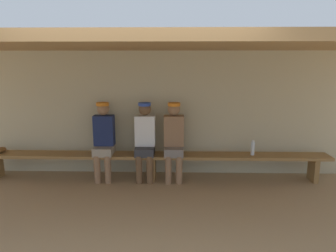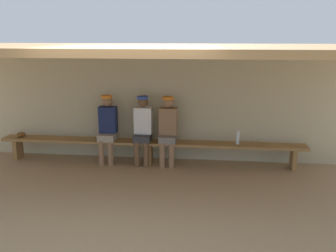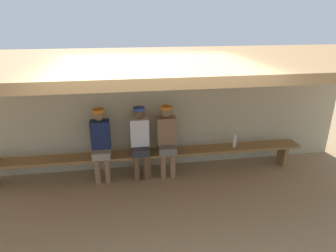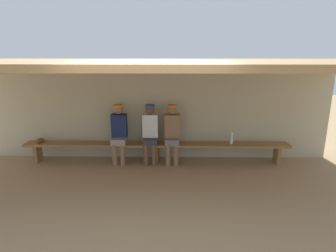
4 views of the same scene
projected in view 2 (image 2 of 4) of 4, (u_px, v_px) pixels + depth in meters
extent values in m
plane|color=#9E7F59|center=(135.00, 196.00, 5.87)|extent=(24.00, 24.00, 0.00)
cube|color=#B7AD8C|center=(153.00, 105.00, 7.54)|extent=(8.00, 0.20, 2.20)
cube|color=#9E7547|center=(140.00, 49.00, 6.00)|extent=(8.00, 2.80, 0.12)
cube|color=olive|center=(150.00, 142.00, 7.26)|extent=(6.00, 0.36, 0.05)
cube|color=olive|center=(18.00, 149.00, 7.62)|extent=(0.08, 0.29, 0.41)
cube|color=olive|center=(150.00, 154.00, 7.32)|extent=(0.08, 0.29, 0.41)
cube|color=olive|center=(293.00, 159.00, 7.02)|extent=(0.08, 0.29, 0.41)
cube|color=gray|center=(108.00, 137.00, 7.31)|extent=(0.32, 0.40, 0.14)
cylinder|color=#8C6647|center=(102.00, 153.00, 7.24)|extent=(0.11, 0.11, 0.48)
cylinder|color=#8C6647|center=(110.00, 153.00, 7.22)|extent=(0.11, 0.11, 0.48)
cube|color=#19234C|center=(108.00, 119.00, 7.31)|extent=(0.34, 0.20, 0.52)
sphere|color=#8C6647|center=(107.00, 101.00, 7.22)|extent=(0.21, 0.21, 0.21)
cylinder|color=orange|center=(107.00, 97.00, 7.16)|extent=(0.21, 0.21, 0.05)
cube|color=slate|center=(168.00, 139.00, 7.18)|extent=(0.32, 0.40, 0.14)
cylinder|color=#8C6647|center=(162.00, 155.00, 7.11)|extent=(0.11, 0.11, 0.48)
cylinder|color=#8C6647|center=(171.00, 156.00, 7.09)|extent=(0.11, 0.11, 0.48)
cube|color=#8C6647|center=(168.00, 121.00, 7.18)|extent=(0.34, 0.20, 0.52)
sphere|color=#8C6647|center=(168.00, 102.00, 7.09)|extent=(0.21, 0.21, 0.21)
cylinder|color=orange|center=(168.00, 98.00, 7.03)|extent=(0.21, 0.21, 0.05)
cube|color=#333338|center=(143.00, 138.00, 7.24)|extent=(0.32, 0.40, 0.14)
cylinder|color=brown|center=(137.00, 154.00, 7.16)|extent=(0.11, 0.11, 0.48)
cylinder|color=brown|center=(146.00, 155.00, 7.14)|extent=(0.11, 0.11, 0.48)
cube|color=white|center=(143.00, 120.00, 7.23)|extent=(0.34, 0.20, 0.52)
sphere|color=brown|center=(143.00, 102.00, 7.14)|extent=(0.21, 0.21, 0.21)
cylinder|color=#2D47A5|center=(142.00, 97.00, 7.08)|extent=(0.21, 0.21, 0.05)
cylinder|color=silver|center=(238.00, 138.00, 7.04)|extent=(0.06, 0.06, 0.23)
cylinder|color=white|center=(238.00, 132.00, 7.01)|extent=(0.04, 0.04, 0.02)
ellipsoid|color=brown|center=(21.00, 135.00, 7.56)|extent=(0.18, 0.25, 0.09)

